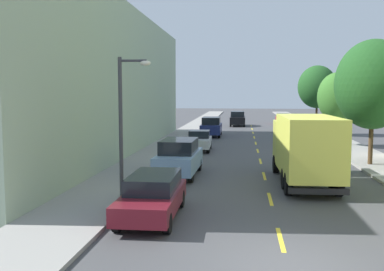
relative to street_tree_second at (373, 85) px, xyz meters
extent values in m
plane|color=#424244|center=(-6.40, 14.22, -4.85)|extent=(160.00, 160.00, 0.00)
cube|color=gray|center=(-13.50, 12.22, -4.78)|extent=(3.20, 120.00, 0.14)
cube|color=gray|center=(0.70, 12.22, -4.78)|extent=(3.20, 120.00, 0.14)
cube|color=yellow|center=(-6.40, -13.78, -4.84)|extent=(0.14, 2.20, 0.01)
cube|color=yellow|center=(-6.40, -8.78, -4.84)|extent=(0.14, 2.20, 0.01)
cube|color=yellow|center=(-6.40, -3.78, -4.84)|extent=(0.14, 2.20, 0.01)
cube|color=yellow|center=(-6.40, 1.22, -4.84)|extent=(0.14, 2.20, 0.01)
cube|color=yellow|center=(-6.40, 6.22, -4.84)|extent=(0.14, 2.20, 0.01)
cube|color=yellow|center=(-6.40, 11.22, -4.84)|extent=(0.14, 2.20, 0.01)
cube|color=yellow|center=(-6.40, 16.22, -4.84)|extent=(0.14, 2.20, 0.01)
cube|color=yellow|center=(-6.40, 21.22, -4.84)|extent=(0.14, 2.20, 0.01)
cube|color=yellow|center=(-6.40, 26.22, -4.84)|extent=(0.14, 2.20, 0.01)
cube|color=yellow|center=(-6.40, 31.22, -4.84)|extent=(0.14, 2.20, 0.01)
cube|color=#99AD8E|center=(-20.10, 4.22, 0.30)|extent=(10.00, 36.00, 10.29)
cylinder|color=#47331E|center=(0.00, 0.00, -3.33)|extent=(0.26, 0.26, 2.74)
ellipsoid|color=#1E4C1E|center=(0.00, 0.00, 0.01)|extent=(4.39, 4.39, 5.25)
cylinder|color=#47331E|center=(0.00, 9.64, -3.50)|extent=(0.25, 0.25, 2.41)
ellipsoid|color=#387028|center=(0.00, 9.64, -0.81)|extent=(3.14, 3.14, 3.96)
cylinder|color=#47331E|center=(0.00, 19.29, -3.11)|extent=(0.21, 0.21, 3.19)
ellipsoid|color=#1E4C1E|center=(0.00, 19.29, 0.12)|extent=(3.91, 3.91, 4.36)
cylinder|color=#38383D|center=(-12.50, -9.43, -1.88)|extent=(0.16, 0.16, 5.66)
cylinder|color=#38383D|center=(-11.95, -9.43, 0.80)|extent=(1.10, 0.10, 0.10)
ellipsoid|color=silver|center=(-11.45, -9.43, 0.70)|extent=(0.44, 0.28, 0.20)
cube|color=#D8D84C|center=(-4.57, -6.50, -2.87)|extent=(2.54, 5.30, 2.64)
cube|color=#D8D84C|center=(-4.67, -2.73, -3.09)|extent=(2.35, 1.96, 2.20)
cube|color=black|center=(-4.69, -1.84, -2.60)|extent=(2.02, 0.13, 0.97)
cube|color=black|center=(-4.51, -9.04, -4.41)|extent=(2.40, 0.22, 0.24)
cylinder|color=black|center=(-3.61, -2.66, -4.37)|extent=(0.30, 0.97, 0.96)
cylinder|color=black|center=(-5.73, -2.71, -4.37)|extent=(0.30, 0.97, 0.96)
cylinder|color=black|center=(-3.48, -7.90, -4.37)|extent=(0.30, 0.97, 0.96)
cylinder|color=black|center=(-5.60, -7.95, -4.37)|extent=(0.30, 0.97, 0.96)
cylinder|color=black|center=(-3.50, -6.80, -4.37)|extent=(0.30, 0.97, 0.96)
cylinder|color=black|center=(-5.62, -6.85, -4.37)|extent=(0.30, 0.97, 0.96)
cube|color=#AD1E1E|center=(-1.96, 35.04, -4.21)|extent=(1.95, 4.75, 0.62)
cube|color=black|center=(-1.97, 34.67, -3.62)|extent=(1.68, 2.86, 0.55)
cylinder|color=black|center=(-1.12, 36.62, -4.52)|extent=(0.24, 0.67, 0.66)
cylinder|color=black|center=(-2.72, 36.66, -4.52)|extent=(0.24, 0.67, 0.66)
cylinder|color=black|center=(-1.21, 33.42, -4.52)|extent=(0.24, 0.67, 0.66)
cylinder|color=black|center=(-2.81, 33.47, -4.52)|extent=(0.24, 0.67, 0.66)
cube|color=maroon|center=(-10.67, -12.06, -4.21)|extent=(1.86, 4.71, 0.62)
cube|color=black|center=(-10.68, -11.68, -3.62)|extent=(1.62, 2.83, 0.55)
cylinder|color=black|center=(-11.46, -13.66, -4.52)|extent=(0.23, 0.66, 0.66)
cylinder|color=black|center=(-9.86, -13.65, -4.52)|extent=(0.23, 0.66, 0.66)
cylinder|color=black|center=(-11.49, -10.47, -4.52)|extent=(0.23, 0.66, 0.66)
cylinder|color=black|center=(-9.89, -10.45, -4.52)|extent=(0.23, 0.66, 0.66)
cube|color=#B2B5BA|center=(-10.82, 5.81, -4.21)|extent=(1.83, 4.04, 0.62)
cube|color=black|center=(-10.83, 6.29, -3.62)|extent=(1.57, 1.72, 0.55)
cylinder|color=black|center=(-11.54, 4.43, -4.52)|extent=(0.24, 0.66, 0.66)
cylinder|color=black|center=(-10.02, 4.47, -4.52)|extent=(0.24, 0.66, 0.66)
cylinder|color=black|center=(-11.61, 7.15, -4.52)|extent=(0.24, 0.66, 0.66)
cylinder|color=black|center=(-10.09, 7.19, -4.52)|extent=(0.24, 0.66, 0.66)
cube|color=navy|center=(-10.67, 16.81, -4.07)|extent=(1.99, 4.82, 0.90)
cube|color=black|center=(-10.67, 16.81, -3.27)|extent=(1.74, 2.80, 0.70)
cylinder|color=black|center=(-11.52, 15.17, -4.52)|extent=(0.23, 0.66, 0.66)
cylinder|color=black|center=(-9.79, 15.18, -4.52)|extent=(0.23, 0.66, 0.66)
cylinder|color=black|center=(-11.55, 18.43, -4.52)|extent=(0.23, 0.66, 0.66)
cylinder|color=black|center=(-9.82, 18.45, -4.52)|extent=(0.23, 0.66, 0.66)
cube|color=silver|center=(-2.00, 9.59, -4.22)|extent=(1.86, 4.53, 0.60)
cube|color=black|center=(-2.00, 9.37, -3.67)|extent=(1.61, 2.18, 0.50)
cylinder|color=black|center=(-1.19, 11.11, -4.52)|extent=(0.23, 0.66, 0.66)
cylinder|color=black|center=(-2.77, 11.13, -4.52)|extent=(0.23, 0.66, 0.66)
cylinder|color=black|center=(-1.23, 8.05, -4.52)|extent=(0.23, 0.66, 0.66)
cylinder|color=black|center=(-2.81, 8.07, -4.52)|extent=(0.23, 0.66, 0.66)
cube|color=#7A9EC6|center=(-10.87, -4.18, -4.07)|extent=(2.06, 4.84, 0.90)
cube|color=black|center=(-10.87, -4.18, -3.27)|extent=(1.78, 2.82, 0.70)
cylinder|color=black|center=(-11.78, -5.79, -4.52)|extent=(0.23, 0.66, 0.66)
cylinder|color=black|center=(-10.05, -5.83, -4.52)|extent=(0.23, 0.66, 0.66)
cylinder|color=black|center=(-11.70, -2.53, -4.52)|extent=(0.23, 0.66, 0.66)
cylinder|color=black|center=(-9.97, -2.57, -4.52)|extent=(0.23, 0.66, 0.66)
cube|color=#195B60|center=(-2.05, 16.74, -4.07)|extent=(2.03, 4.83, 0.90)
cube|color=black|center=(-2.05, 16.74, -3.27)|extent=(1.76, 2.81, 0.70)
cylinder|color=black|center=(-1.21, 18.38, -4.52)|extent=(0.23, 0.66, 0.66)
cylinder|color=black|center=(-2.94, 18.36, -4.52)|extent=(0.23, 0.66, 0.66)
cylinder|color=black|center=(-1.16, 15.12, -4.52)|extent=(0.23, 0.66, 0.66)
cylinder|color=black|center=(-2.89, 15.09, -4.52)|extent=(0.23, 0.66, 0.66)
cube|color=#194C28|center=(-1.98, 24.29, -4.12)|extent=(2.05, 5.32, 0.80)
cube|color=black|center=(-1.99, 25.45, -3.42)|extent=(1.78, 1.61, 0.60)
cylinder|color=black|center=(-1.11, 26.10, -4.52)|extent=(0.23, 0.66, 0.66)
cylinder|color=black|center=(-2.89, 26.08, -4.52)|extent=(0.23, 0.66, 0.66)
cylinder|color=black|center=(-1.07, 22.49, -4.52)|extent=(0.23, 0.66, 0.66)
cylinder|color=black|center=(-2.85, 22.48, -4.52)|extent=(0.23, 0.66, 0.66)
cube|color=black|center=(-8.20, 30.83, -4.07)|extent=(1.95, 4.80, 0.90)
cube|color=black|center=(-8.20, 30.83, -3.27)|extent=(1.72, 2.78, 0.70)
cylinder|color=black|center=(-9.07, 29.19, -4.52)|extent=(0.22, 0.66, 0.66)
cylinder|color=black|center=(-7.34, 29.19, -4.52)|extent=(0.22, 0.66, 0.66)
cylinder|color=black|center=(-9.07, 32.46, -4.52)|extent=(0.22, 0.66, 0.66)
cylinder|color=black|center=(-7.33, 32.46, -4.52)|extent=(0.22, 0.66, 0.66)
camera|label=1|loc=(-7.58, -26.64, -0.47)|focal=40.71mm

